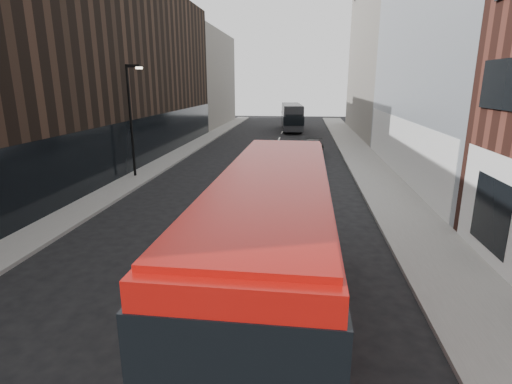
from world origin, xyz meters
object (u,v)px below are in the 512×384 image
(street_lamp, at_px, (131,113))
(red_bus, at_px, (273,249))
(car_b, at_px, (310,158))
(car_c, at_px, (312,148))
(grey_bus, at_px, (292,116))
(car_a, at_px, (265,178))

(street_lamp, xyz_separation_m, red_bus, (10.23, -15.99, -1.87))
(car_b, bearing_deg, street_lamp, -163.27)
(car_b, distance_m, car_c, 4.67)
(car_c, bearing_deg, car_b, -87.51)
(street_lamp, bearing_deg, car_b, 24.46)
(grey_bus, height_order, car_a, grey_bus)
(street_lamp, height_order, car_b, street_lamp)
(grey_bus, bearing_deg, car_b, -89.48)
(grey_bus, xyz_separation_m, car_c, (2.35, -18.61, -1.17))
(red_bus, bearing_deg, street_lamp, 123.41)
(street_lamp, distance_m, grey_bus, 30.04)
(grey_bus, height_order, car_c, grey_bus)
(street_lamp, bearing_deg, grey_bus, 71.87)
(car_c, bearing_deg, grey_bus, 102.84)
(red_bus, bearing_deg, grey_bus, 91.97)
(red_bus, height_order, car_c, red_bus)
(red_bus, bearing_deg, car_a, 97.01)
(street_lamp, xyz_separation_m, car_b, (11.42, 5.19, -3.57))
(red_bus, height_order, grey_bus, red_bus)
(street_lamp, xyz_separation_m, car_c, (11.67, 9.85, -3.53))
(car_c, bearing_deg, street_lamp, -134.20)
(grey_bus, xyz_separation_m, car_b, (2.10, -23.27, -1.20))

